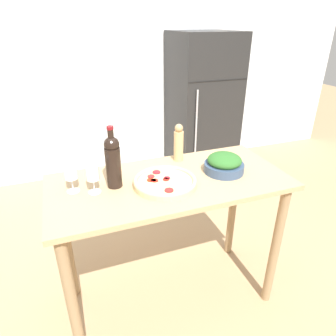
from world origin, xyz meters
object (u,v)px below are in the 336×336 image
object	(u,v)px
refrigerator	(202,107)
homemade_pizza	(165,182)
pepper_mill	(179,143)
wine_glass_near	(93,174)
salad_bowl	(224,164)
wine_glass_far	(70,173)
wine_bottle	(113,160)

from	to	relation	value
refrigerator	homemade_pizza	distance (m)	2.07
pepper_mill	wine_glass_near	bearing A→B (deg)	-158.52
refrigerator	salad_bowl	size ratio (longest dim) A/B	6.92
wine_glass_far	pepper_mill	xyz separation A→B (m)	(0.66, 0.17, 0.01)
pepper_mill	homemade_pizza	xyz separation A→B (m)	(-0.19, -0.27, -0.09)
refrigerator	wine_bottle	size ratio (longest dim) A/B	4.80
salad_bowl	wine_glass_far	bearing A→B (deg)	175.18
wine_glass_near	homemade_pizza	world-z (taller)	wine_glass_near
wine_bottle	pepper_mill	bearing A→B (deg)	23.00
pepper_mill	homemade_pizza	size ratio (longest dim) A/B	0.70
refrigerator	pepper_mill	size ratio (longest dim) A/B	6.73
refrigerator	salad_bowl	distance (m)	1.87
pepper_mill	salad_bowl	distance (m)	0.31
salad_bowl	pepper_mill	bearing A→B (deg)	128.12
refrigerator	homemade_pizza	size ratio (longest dim) A/B	4.68
wine_glass_near	wine_glass_far	bearing A→B (deg)	154.91
wine_glass_near	pepper_mill	world-z (taller)	pepper_mill
wine_glass_near	salad_bowl	size ratio (longest dim) A/B	0.66
wine_glass_near	wine_glass_far	distance (m)	0.11
homemade_pizza	refrigerator	bearing A→B (deg)	58.30
salad_bowl	homemade_pizza	distance (m)	0.38
wine_bottle	homemade_pizza	world-z (taller)	wine_bottle
wine_glass_far	wine_bottle	bearing A→B (deg)	-4.81
refrigerator	pepper_mill	distance (m)	1.75
wine_glass_far	pepper_mill	distance (m)	0.68
pepper_mill	homemade_pizza	bearing A→B (deg)	-124.63
refrigerator	wine_glass_far	xyz separation A→B (m)	(-1.56, -1.65, 0.21)
homemade_pizza	wine_glass_near	bearing A→B (deg)	171.49
wine_glass_near	wine_glass_far	world-z (taller)	same
salad_bowl	refrigerator	bearing A→B (deg)	67.71
wine_glass_near	pepper_mill	xyz separation A→B (m)	(0.56, 0.22, 0.01)
pepper_mill	wine_bottle	bearing A→B (deg)	-157.00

